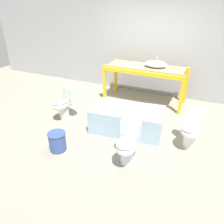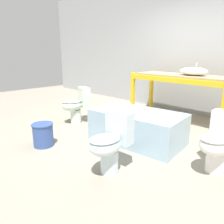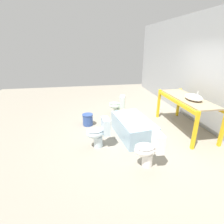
% 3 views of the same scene
% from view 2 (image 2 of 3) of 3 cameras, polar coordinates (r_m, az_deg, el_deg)
% --- Properties ---
extents(ground_plane, '(12.00, 12.00, 0.00)m').
position_cam_2_polar(ground_plane, '(4.03, 7.13, -4.83)').
color(ground_plane, gray).
extents(warehouse_wall_rear, '(10.80, 0.08, 3.20)m').
position_cam_2_polar(warehouse_wall_rear, '(5.35, 20.64, 16.74)').
color(warehouse_wall_rear, '#9EA0A3').
rests_on(warehouse_wall_rear, ground_plane).
extents(shelving_rack, '(2.04, 0.78, 0.95)m').
position_cam_2_polar(shelving_rack, '(4.70, 17.70, 7.65)').
color(shelving_rack, yellow).
rests_on(shelving_rack, ground_plane).
extents(sink_basin, '(0.55, 0.36, 0.24)m').
position_cam_2_polar(sink_basin, '(4.58, 20.52, 9.93)').
color(sink_basin, white).
rests_on(sink_basin, shelving_rack).
extents(bathtub_main, '(1.51, 0.94, 0.49)m').
position_cam_2_polar(bathtub_main, '(3.47, 6.54, -3.21)').
color(bathtub_main, '#99B7CC').
rests_on(bathtub_main, ground_plane).
extents(toilet_near, '(0.49, 0.62, 0.71)m').
position_cam_2_polar(toilet_near, '(4.40, -9.31, 1.91)').
color(toilet_near, silver).
rests_on(toilet_near, ground_plane).
extents(toilet_far, '(0.34, 0.56, 0.71)m').
position_cam_2_polar(toilet_far, '(2.84, 26.04, -7.06)').
color(toilet_far, white).
rests_on(toilet_far, ground_plane).
extents(toilet_extra, '(0.37, 0.57, 0.71)m').
position_cam_2_polar(toilet_extra, '(2.55, -0.43, -7.92)').
color(toilet_extra, silver).
rests_on(toilet_extra, ground_plane).
extents(bucket_white, '(0.32, 0.32, 0.35)m').
position_cam_2_polar(bucket_white, '(3.47, -17.56, -5.57)').
color(bucket_white, '#334C8C').
rests_on(bucket_white, ground_plane).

